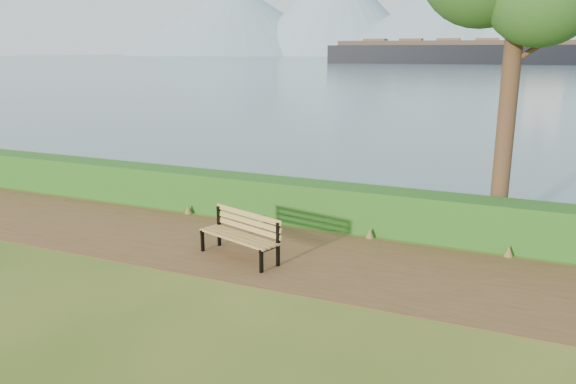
% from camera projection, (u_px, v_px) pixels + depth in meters
% --- Properties ---
extents(ground, '(140.00, 140.00, 0.00)m').
position_uv_depth(ground, '(265.00, 258.00, 11.35)').
color(ground, '#3F5719').
rests_on(ground, ground).
extents(path, '(40.00, 3.40, 0.01)m').
position_uv_depth(path, '(272.00, 253.00, 11.62)').
color(path, brown).
rests_on(path, ground).
extents(hedge, '(32.00, 0.85, 1.00)m').
position_uv_depth(hedge, '(312.00, 203.00, 13.54)').
color(hedge, '#1A4D16').
rests_on(hedge, ground).
extents(water, '(700.00, 510.00, 0.00)m').
position_uv_depth(water, '(529.00, 60.00, 242.08)').
color(water, slate).
rests_on(water, ground).
extents(mountains, '(585.00, 190.00, 70.00)m').
position_uv_depth(mountains, '(523.00, 13.00, 368.45)').
color(mountains, '#7C96A6').
rests_on(mountains, ground).
extents(bench, '(1.93, 1.11, 0.93)m').
position_uv_depth(bench, '(242.00, 232.00, 11.26)').
color(bench, black).
rests_on(bench, ground).
extents(cargo_ship, '(77.78, 18.65, 23.38)m').
position_uv_depth(cargo_ship, '(466.00, 52.00, 167.38)').
color(cargo_ship, black).
rests_on(cargo_ship, ground).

